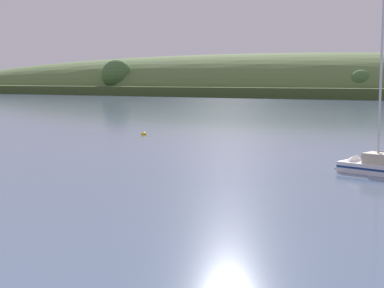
{
  "coord_description": "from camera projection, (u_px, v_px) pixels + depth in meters",
  "views": [
    {
      "loc": [
        22.98,
        -1.77,
        7.29
      ],
      "look_at": [
        -0.46,
        39.54,
        1.93
      ],
      "focal_mm": 54.06,
      "sensor_mm": 36.0,
      "label": 1
    }
  ],
  "objects": [
    {
      "name": "sailboat_midwater_white",
      "position": [
        378.0,
        170.0,
        44.59
      ],
      "size": [
        8.84,
        4.5,
        14.45
      ],
      "rotation": [
        0.0,
        0.0,
        2.9
      ],
      "color": "white",
      "rests_on": "ground"
    },
    {
      "name": "far_shoreline_hill",
      "position": [
        257.0,
        94.0,
        279.26
      ],
      "size": [
        571.88,
        102.79,
        39.02
      ],
      "rotation": [
        0.0,
        0.0,
        0.0
      ],
      "color": "#3C4E24",
      "rests_on": "ground"
    },
    {
      "name": "mooring_buoy_foreground",
      "position": [
        144.0,
        135.0,
        75.61
      ],
      "size": [
        0.75,
        0.75,
        0.83
      ],
      "color": "yellow",
      "rests_on": "ground"
    }
  ]
}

